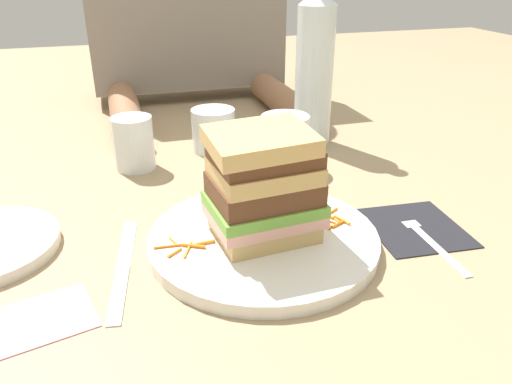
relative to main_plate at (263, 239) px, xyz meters
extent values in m
plane|color=#9E8460|center=(-0.02, 0.02, -0.01)|extent=(3.00, 3.00, 0.00)
cylinder|color=white|center=(0.00, 0.00, 0.00)|extent=(0.27, 0.27, 0.02)
cube|color=tan|center=(0.00, 0.00, 0.02)|extent=(0.12, 0.10, 0.02)
cube|color=#E0A393|center=(0.00, 0.00, 0.03)|extent=(0.13, 0.10, 0.01)
cube|color=#6BA83D|center=(0.00, 0.00, 0.05)|extent=(0.13, 0.10, 0.01)
cube|color=#56331E|center=(0.00, 0.00, 0.07)|extent=(0.12, 0.10, 0.03)
cube|color=tan|center=(0.00, 0.00, 0.09)|extent=(0.12, 0.10, 0.02)
cube|color=#56331E|center=(0.00, 0.00, 0.11)|extent=(0.12, 0.09, 0.02)
cube|color=tan|center=(-0.01, 0.00, 0.13)|extent=(0.11, 0.10, 0.03)
cylinder|color=orange|center=(-0.11, 0.00, 0.01)|extent=(0.03, 0.00, 0.00)
cylinder|color=orange|center=(-0.11, -0.01, 0.01)|extent=(0.02, 0.01, 0.00)
cylinder|color=orange|center=(-0.08, -0.01, 0.01)|extent=(0.03, 0.02, 0.00)
cylinder|color=orange|center=(-0.07, 0.00, 0.01)|extent=(0.03, 0.01, 0.00)
cylinder|color=orange|center=(-0.09, -0.01, 0.01)|extent=(0.02, 0.03, 0.00)
cylinder|color=orange|center=(-0.10, 0.01, 0.01)|extent=(0.01, 0.02, 0.00)
cylinder|color=orange|center=(0.10, 0.02, 0.01)|extent=(0.03, 0.02, 0.00)
cylinder|color=orange|center=(0.08, 0.00, 0.01)|extent=(0.02, 0.02, 0.00)
cylinder|color=orange|center=(0.10, 0.00, 0.01)|extent=(0.01, 0.03, 0.00)
cylinder|color=orange|center=(0.09, 0.01, 0.01)|extent=(0.01, 0.03, 0.00)
cylinder|color=orange|center=(0.09, 0.03, 0.01)|extent=(0.01, 0.03, 0.00)
cylinder|color=orange|center=(0.09, -0.01, 0.01)|extent=(0.02, 0.01, 0.00)
cylinder|color=orange|center=(0.08, 0.02, 0.01)|extent=(0.01, 0.02, 0.00)
cylinder|color=orange|center=(0.08, 0.00, 0.01)|extent=(0.01, 0.03, 0.00)
cube|color=black|center=(0.19, -0.02, -0.01)|extent=(0.12, 0.13, 0.00)
cube|color=silver|center=(0.19, -0.07, 0.00)|extent=(0.01, 0.11, 0.00)
cube|color=silver|center=(0.19, -0.01, 0.00)|extent=(0.02, 0.02, 0.00)
cylinder|color=silver|center=(0.20, 0.02, 0.00)|extent=(0.00, 0.04, 0.00)
cylinder|color=silver|center=(0.20, 0.02, 0.00)|extent=(0.00, 0.04, 0.00)
cylinder|color=silver|center=(0.19, 0.02, 0.00)|extent=(0.00, 0.04, 0.00)
cylinder|color=silver|center=(0.19, 0.02, 0.00)|extent=(0.00, 0.04, 0.00)
cube|color=silver|center=(-0.17, -0.05, -0.01)|extent=(0.03, 0.10, 0.00)
cube|color=silver|center=(-0.15, 0.05, -0.01)|extent=(0.03, 0.11, 0.00)
cylinder|color=white|center=(0.10, 0.21, 0.04)|extent=(0.08, 0.08, 0.09)
cylinder|color=orange|center=(0.10, 0.21, 0.02)|extent=(0.07, 0.07, 0.05)
cylinder|color=silver|center=(0.19, 0.31, 0.11)|extent=(0.06, 0.06, 0.24)
cylinder|color=silver|center=(0.01, 0.32, 0.03)|extent=(0.07, 0.07, 0.07)
cylinder|color=silver|center=(-0.12, 0.28, 0.03)|extent=(0.06, 0.06, 0.08)
cube|color=pink|center=(-0.24, -0.07, -0.01)|extent=(0.11, 0.10, 0.00)
cylinder|color=#936647|center=(-0.13, 0.49, 0.02)|extent=(0.06, 0.26, 0.06)
cylinder|color=#936647|center=(0.20, 0.49, 0.02)|extent=(0.06, 0.26, 0.06)
sphere|color=#936647|center=(-0.13, 0.36, 0.02)|extent=(0.06, 0.06, 0.06)
sphere|color=#936647|center=(0.20, 0.36, 0.02)|extent=(0.06, 0.06, 0.06)
camera|label=1|loc=(-0.15, -0.48, 0.30)|focal=34.91mm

